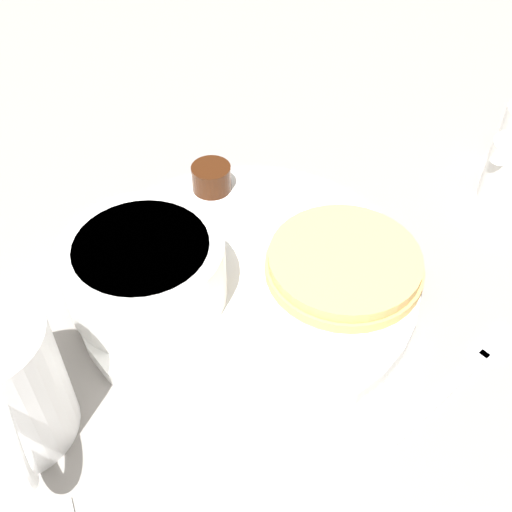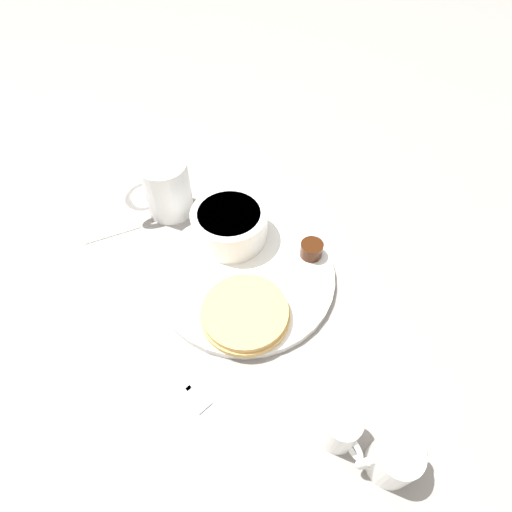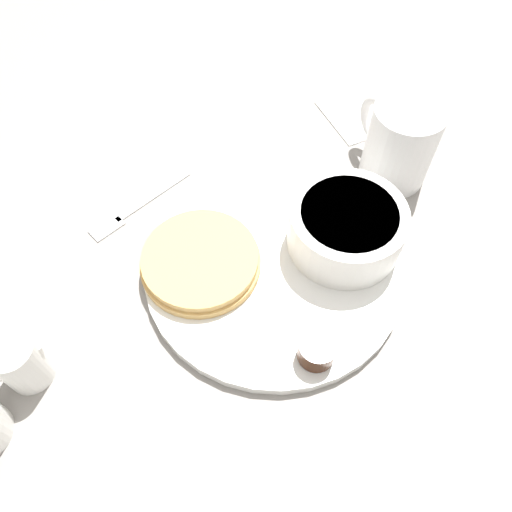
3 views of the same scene
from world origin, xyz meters
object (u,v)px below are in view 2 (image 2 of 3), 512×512
object	(u,v)px
creamer_pitcher_near	(341,429)
creamer_pitcher_far	(393,459)
coffee_mug	(166,189)
bowl	(230,223)
plate	(245,274)
fork	(181,379)

from	to	relation	value
creamer_pitcher_near	creamer_pitcher_far	world-z (taller)	same
coffee_mug	creamer_pitcher_near	world-z (taller)	coffee_mug
coffee_mug	bowl	bearing A→B (deg)	-146.27
plate	bowl	xyz separation A→B (m)	(0.08, -0.01, 0.03)
creamer_pitcher_near	creamer_pitcher_far	distance (m)	0.06
bowl	creamer_pitcher_near	bearing A→B (deg)	-179.29
bowl	creamer_pitcher_near	distance (m)	0.33
creamer_pitcher_far	creamer_pitcher_near	bearing A→B (deg)	36.63
bowl	fork	size ratio (longest dim) A/B	0.89
coffee_mug	fork	size ratio (longest dim) A/B	0.84
bowl	creamer_pitcher_far	distance (m)	0.38
creamer_pitcher_near	fork	distance (m)	0.20
plate	creamer_pitcher_far	world-z (taller)	creamer_pitcher_far
coffee_mug	creamer_pitcher_near	size ratio (longest dim) A/B	1.73
creamer_pitcher_near	creamer_pitcher_far	xyz separation A→B (m)	(-0.05, -0.04, -0.00)
creamer_pitcher_far	bowl	bearing A→B (deg)	6.02
bowl	plate	bearing A→B (deg)	175.49
creamer_pitcher_near	creamer_pitcher_far	bearing A→B (deg)	-143.37
coffee_mug	creamer_pitcher_near	bearing A→B (deg)	-170.18
coffee_mug	creamer_pitcher_far	distance (m)	0.50
creamer_pitcher_near	fork	bearing A→B (deg)	46.81
creamer_pitcher_near	fork	world-z (taller)	creamer_pitcher_near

